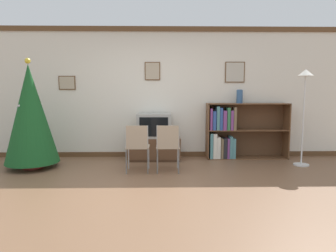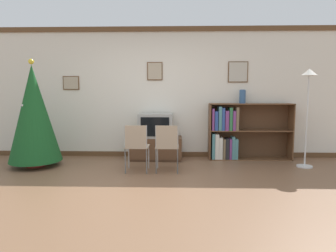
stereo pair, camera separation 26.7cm
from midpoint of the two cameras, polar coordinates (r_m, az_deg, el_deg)
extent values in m
plane|color=brown|center=(4.35, -2.79, -11.91)|extent=(24.00, 24.00, 0.00)
cube|color=silver|center=(6.34, -1.26, 6.32)|extent=(8.67, 0.08, 2.70)
cube|color=brown|center=(6.41, -1.32, 18.02)|extent=(8.67, 0.03, 0.10)
cube|color=brown|center=(6.42, -1.25, -5.36)|extent=(8.67, 0.03, 0.10)
cube|color=brown|center=(6.62, -16.88, 7.85)|extent=(0.34, 0.02, 0.29)
cube|color=tan|center=(6.61, -16.91, 7.85)|extent=(0.31, 0.01, 0.25)
cube|color=brown|center=(6.30, -1.29, 10.40)|extent=(0.32, 0.02, 0.37)
cube|color=tan|center=(6.29, -1.30, 10.41)|extent=(0.28, 0.01, 0.34)
cube|color=brown|center=(6.44, 14.37, 9.94)|extent=(0.41, 0.02, 0.43)
cube|color=#BCB7A8|center=(6.43, 14.39, 9.95)|extent=(0.37, 0.01, 0.39)
cylinder|color=maroon|center=(6.07, -22.65, -6.58)|extent=(0.36, 0.36, 0.10)
cone|color=#195123|center=(5.94, -23.04, 2.22)|extent=(0.94, 0.94, 1.76)
sphere|color=yellow|center=(5.95, -23.45, 11.21)|extent=(0.10, 0.10, 0.10)
sphere|color=silver|center=(5.85, -24.78, 3.57)|extent=(0.05, 0.05, 0.05)
sphere|color=#1E4CB2|center=(6.01, -23.80, 6.79)|extent=(0.06, 0.06, 0.06)
sphere|color=silver|center=(5.95, -25.02, 3.23)|extent=(0.04, 0.04, 0.04)
sphere|color=#1E4CB2|center=(6.02, -24.40, 4.82)|extent=(0.05, 0.05, 0.05)
sphere|color=gold|center=(6.04, -21.53, 3.45)|extent=(0.06, 0.06, 0.06)
cube|color=#412A1A|center=(6.15, -1.05, -6.13)|extent=(1.00, 0.51, 0.05)
cube|color=brown|center=(6.10, -1.06, -4.03)|extent=(1.04, 0.53, 0.41)
cube|color=#9E9E99|center=(6.04, -1.07, 0.13)|extent=(0.68, 0.51, 0.48)
cube|color=black|center=(5.78, -1.19, -0.16)|extent=(0.55, 0.01, 0.37)
cube|color=tan|center=(5.20, -4.42, -3.91)|extent=(0.40, 0.40, 0.02)
cube|color=tan|center=(4.98, -4.68, -2.08)|extent=(0.35, 0.01, 0.38)
cylinder|color=#B2B2B2|center=(5.44, -6.09, -5.82)|extent=(0.02, 0.02, 0.42)
cylinder|color=#B2B2B2|center=(5.41, -2.28, -5.88)|extent=(0.02, 0.02, 0.42)
cylinder|color=#B2B2B2|center=(5.10, -6.64, -6.69)|extent=(0.02, 0.02, 0.42)
cylinder|color=#B2B2B2|center=(5.06, -2.57, -6.75)|extent=(0.02, 0.02, 0.42)
cylinder|color=#B2B2B2|center=(5.05, -6.67, -4.51)|extent=(0.02, 0.02, 0.82)
cylinder|color=#B2B2B2|center=(5.01, -2.59, -4.56)|extent=(0.02, 0.02, 0.82)
cube|color=tan|center=(5.17, 1.32, -3.95)|extent=(0.40, 0.40, 0.02)
cube|color=tan|center=(4.95, 1.31, -2.11)|extent=(0.35, 0.01, 0.38)
cylinder|color=#B2B2B2|center=(5.40, -0.59, -5.89)|extent=(0.02, 0.02, 0.42)
cylinder|color=#B2B2B2|center=(5.40, 3.26, -5.91)|extent=(0.02, 0.02, 0.42)
cylinder|color=#B2B2B2|center=(5.05, -0.76, -6.77)|extent=(0.02, 0.02, 0.42)
cylinder|color=#B2B2B2|center=(5.04, 3.36, -6.79)|extent=(0.02, 0.02, 0.42)
cylinder|color=#B2B2B2|center=(5.01, -0.76, -4.57)|extent=(0.02, 0.02, 0.82)
cylinder|color=#B2B2B2|center=(5.00, 3.38, -4.59)|extent=(0.02, 0.02, 0.82)
cube|color=brown|center=(6.19, 9.14, -1.00)|extent=(0.02, 0.36, 1.14)
cube|color=brown|center=(6.61, 23.40, -0.99)|extent=(0.02, 0.36, 1.14)
cube|color=brown|center=(6.30, 16.67, 4.07)|extent=(1.66, 0.36, 0.02)
cube|color=brown|center=(6.45, 16.34, -5.96)|extent=(1.66, 0.36, 0.02)
cube|color=brown|center=(6.35, 16.51, -0.80)|extent=(1.62, 0.36, 0.02)
cube|color=brown|center=(6.52, 16.11, -0.80)|extent=(1.66, 0.01, 1.14)
cube|color=teal|center=(6.21, 9.77, -3.76)|extent=(0.06, 0.27, 0.51)
cube|color=silver|center=(6.21, 10.43, -3.79)|extent=(0.07, 0.26, 0.51)
cube|color=silver|center=(6.23, 11.11, -4.10)|extent=(0.07, 0.26, 0.44)
cube|color=#756047|center=(6.27, 11.71, -4.20)|extent=(0.05, 0.30, 0.41)
cube|color=#232328|center=(6.27, 12.29, -4.18)|extent=(0.07, 0.29, 0.41)
cube|color=#7A3D7F|center=(6.28, 12.86, -4.20)|extent=(0.04, 0.28, 0.41)
cube|color=teal|center=(6.28, 13.39, -4.02)|extent=(0.06, 0.26, 0.45)
cube|color=teal|center=(6.29, 13.94, -4.21)|extent=(0.06, 0.26, 0.41)
cube|color=#7A3D7F|center=(6.13, 9.74, 1.26)|extent=(0.04, 0.26, 0.44)
cube|color=#2D4C93|center=(6.13, 10.35, 1.00)|extent=(0.06, 0.24, 0.38)
cube|color=teal|center=(6.17, 10.99, 1.46)|extent=(0.06, 0.30, 0.48)
cube|color=#2D4C93|center=(6.17, 11.59, 1.32)|extent=(0.05, 0.27, 0.45)
cube|color=#7A3D7F|center=(6.19, 12.23, 1.07)|extent=(0.07, 0.30, 0.40)
cube|color=#337547|center=(6.20, 12.94, 1.33)|extent=(0.06, 0.28, 0.45)
cube|color=#7A3D7F|center=(6.19, 13.59, 1.02)|extent=(0.05, 0.23, 0.39)
cube|color=#756047|center=(6.19, 14.16, 1.33)|extent=(0.05, 0.22, 0.46)
cylinder|color=#335684|center=(6.28, 15.19, 5.40)|extent=(0.13, 0.13, 0.27)
torus|color=#335684|center=(6.28, 15.23, 6.61)|extent=(0.11, 0.11, 0.02)
cylinder|color=silver|center=(6.14, 25.70, -6.94)|extent=(0.28, 0.28, 0.03)
cylinder|color=silver|center=(6.01, 26.09, 0.79)|extent=(0.03, 0.03, 1.64)
cone|color=white|center=(5.99, 26.52, 9.17)|extent=(0.28, 0.28, 0.12)
camera|label=1|loc=(0.13, -88.57, 0.16)|focal=32.00mm
camera|label=2|loc=(0.13, 91.43, -0.16)|focal=32.00mm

